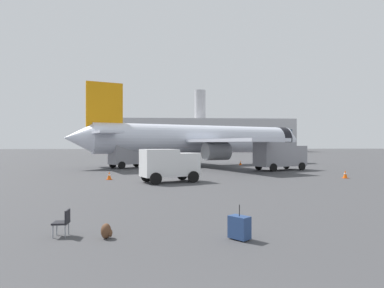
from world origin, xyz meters
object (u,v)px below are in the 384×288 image
Objects in this scene: fuel_truck at (280,155)px; safety_cone_far at (109,176)px; airplane_at_gate at (201,139)px; service_truck at (129,155)px; rolling_suitcase at (239,227)px; gate_chair at (63,221)px; safety_cone_near at (240,163)px; safety_cone_mid at (345,174)px; traveller_backpack at (107,231)px; cargo_van at (169,164)px.

fuel_truck reaches higher than safety_cone_far.
airplane_at_gate is 10.49m from service_truck.
service_truck is at bearing -156.78° from airplane_at_gate.
rolling_suitcase is 5.70m from gate_chair.
safety_cone_near is at bearing 5.95° from airplane_at_gate.
gate_chair reaches higher than safety_cone_near.
service_truck is 7.18× the size of safety_cone_mid.
rolling_suitcase is 2.29× the size of traveller_backpack.
rolling_suitcase reaches higher than gate_chair.
fuel_truck is at bearing 26.74° from safety_cone_far.
gate_chair is at bearing -137.44° from safety_cone_mid.
rolling_suitcase is at bearing -93.52° from airplane_at_gate.
rolling_suitcase is at bearing -102.16° from safety_cone_near.
safety_cone_near is at bearing 64.10° from cargo_van.
fuel_truck is 9.93× the size of safety_cone_near.
cargo_van is at bearing 77.24° from gate_chair.
rolling_suitcase reaches higher than safety_cone_near.
safety_cone_mid is at bearing 7.81° from cargo_van.
fuel_truck is 16.91m from cargo_van.
safety_cone_far is 18.19m from traveller_backpack.
fuel_truck is 13.46× the size of traveller_backpack.
rolling_suitcase is at bearing -68.47° from safety_cone_far.
gate_chair is (-7.88, -35.50, -3.16)m from airplane_at_gate.
rolling_suitcase is at bearing -77.36° from service_truck.
safety_cone_far is (-20.44, 0.26, -0.01)m from safety_cone_mid.
safety_cone_near is at bearing 105.66° from safety_cone_mid.
safety_cone_far is (-0.01, -13.87, -1.26)m from service_truck.
airplane_at_gate is 20.90m from cargo_van.
safety_cone_near is at bearing 69.37° from gate_chair.
cargo_van is 5.62× the size of gate_chair.
fuel_truck reaches higher than service_truck.
safety_cone_near is (15.16, 4.65, -1.29)m from service_truck.
cargo_van is (5.02, -16.24, -0.16)m from service_truck.
safety_cone_far is 19.72m from rolling_suitcase.
cargo_van reaches higher than safety_cone_far.
service_truck is 10.78× the size of traveller_backpack.
gate_chair is (-3.44, -15.20, -0.95)m from cargo_van.
safety_cone_near is (10.15, 20.90, -1.13)m from cargo_van.
safety_cone_mid is at bearing -34.67° from service_truck.
airplane_at_gate is at bearing 62.16° from safety_cone_far.
airplane_at_gate is 20.54m from safety_cone_far.
cargo_van is (-4.44, -20.30, -2.21)m from airplane_at_gate.
safety_cone_mid is 24.80m from traveller_backpack.
cargo_van is 16.15m from rolling_suitcase.
fuel_truck is 30.58m from traveller_backpack.
fuel_truck reaches higher than safety_cone_near.
airplane_at_gate is at bearing 23.22° from service_truck.
safety_cone_mid is at bearing -0.74° from safety_cone_far.
fuel_truck is at bearing 58.76° from gate_chair.
service_truck is 33.03m from rolling_suitcase.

